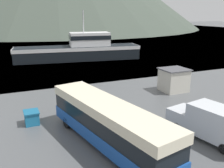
# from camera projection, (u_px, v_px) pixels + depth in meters

# --- Properties ---
(water_surface) EXTENTS (240.00, 240.00, 0.00)m
(water_surface) POSITION_uv_depth(u_px,v_px,m) (18.00, 29.00, 137.21)
(water_surface) COLOR #3D5160
(water_surface) RESTS_ON ground
(tour_bus) EXTENTS (4.79, 12.03, 3.06)m
(tour_bus) POSITION_uv_depth(u_px,v_px,m) (108.00, 122.00, 16.68)
(tour_bus) COLOR #194799
(tour_bus) RESTS_ON ground
(delivery_van) EXTENTS (3.28, 6.55, 2.52)m
(delivery_van) POSITION_uv_depth(u_px,v_px,m) (213.00, 123.00, 17.54)
(delivery_van) COLOR silver
(delivery_van) RESTS_ON ground
(fishing_boat) EXTENTS (24.03, 8.31, 9.23)m
(fishing_boat) POSITION_uv_depth(u_px,v_px,m) (80.00, 49.00, 47.88)
(fishing_boat) COLOR black
(fishing_boat) RESTS_ON water_surface
(storage_bin) EXTENTS (1.19, 1.36, 1.10)m
(storage_bin) POSITION_uv_depth(u_px,v_px,m) (32.00, 117.00, 20.32)
(storage_bin) COLOR teal
(storage_bin) RESTS_ON ground
(dock_kiosk) EXTENTS (3.00, 2.82, 2.63)m
(dock_kiosk) POSITION_uv_depth(u_px,v_px,m) (174.00, 80.00, 28.72)
(dock_kiosk) COLOR beige
(dock_kiosk) RESTS_ON ground
(small_boat) EXTENTS (6.89, 5.86, 0.79)m
(small_boat) POSITION_uv_depth(u_px,v_px,m) (102.00, 53.00, 53.81)
(small_boat) COLOR black
(small_boat) RESTS_ON water_surface
(mooring_bollard) EXTENTS (0.31, 0.31, 0.81)m
(mooring_bollard) POSITION_uv_depth(u_px,v_px,m) (82.00, 84.00, 30.36)
(mooring_bollard) COLOR #4C4C51
(mooring_bollard) RESTS_ON ground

